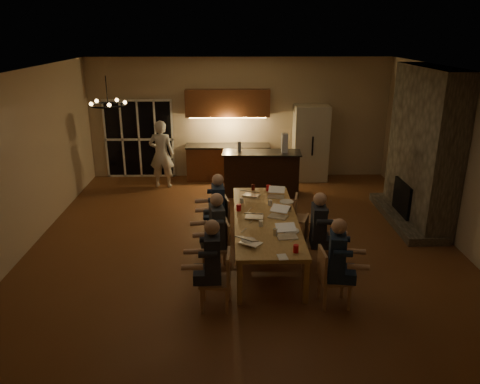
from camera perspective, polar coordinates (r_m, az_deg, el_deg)
name	(u,v)px	position (r m, az deg, el deg)	size (l,w,h in m)	color
floor	(244,246)	(8.89, 0.46, -6.61)	(9.00, 9.00, 0.00)	brown
back_wall	(239,118)	(12.72, -0.14, 8.97)	(8.00, 0.04, 3.20)	tan
left_wall	(16,166)	(9.13, -25.66, 2.86)	(0.04, 9.00, 3.20)	tan
right_wall	(468,163)	(9.35, 25.99, 3.16)	(0.04, 9.00, 3.20)	tan
ceiling	(244,71)	(8.02, 0.53, 14.54)	(8.00, 9.00, 0.04)	white
french_doors	(139,139)	(13.01, -12.18, 6.30)	(1.86, 0.08, 2.10)	black
fireplace	(424,147)	(10.26, 21.48, 5.09)	(0.58, 2.50, 3.20)	#625A4D
kitchenette	(228,136)	(12.49, -1.49, 6.89)	(2.24, 0.68, 2.40)	brown
refrigerator	(310,143)	(12.67, 8.57, 5.93)	(0.90, 0.68, 2.00)	beige
dining_table	(265,237)	(8.39, 3.09, -5.46)	(1.10, 3.22, 0.75)	tan
bar_island	(261,173)	(11.43, 2.62, 2.27)	(1.88, 0.68, 1.08)	black
chair_left_near	(215,280)	(6.89, -3.08, -10.69)	(0.44, 0.44, 0.89)	tan
chair_left_mid	(215,247)	(7.86, -3.03, -6.70)	(0.44, 0.44, 0.89)	tan
chair_left_far	(216,220)	(8.89, -2.92, -3.49)	(0.44, 0.44, 0.89)	tan
chair_right_near	(335,278)	(7.09, 11.47, -10.19)	(0.44, 0.44, 0.89)	tan
chair_right_mid	(316,243)	(8.08, 9.30, -6.17)	(0.44, 0.44, 0.89)	tan
chair_right_far	(306,218)	(9.07, 8.02, -3.19)	(0.44, 0.44, 0.89)	tan
person_left_near	(213,264)	(6.80, -3.34, -8.80)	(0.60, 0.60, 1.38)	#262A31
person_right_near	(336,263)	(6.96, 11.67, -8.50)	(0.60, 0.60, 1.38)	#1C2F47
person_left_mid	(217,232)	(7.79, -2.79, -4.95)	(0.60, 0.60, 1.38)	#3C4247
person_right_mid	(318,232)	(7.91, 9.50, -4.81)	(0.60, 0.60, 1.38)	#262A31
person_left_far	(218,209)	(8.76, -2.67, -2.12)	(0.60, 0.60, 1.38)	#1C2F47
standing_person	(162,154)	(12.11, -9.55, 4.59)	(0.63, 0.41, 1.73)	silver
chandelier	(108,105)	(7.77, -15.79, 10.17)	(0.57, 0.57, 0.03)	black
laptop_a	(251,237)	(7.22, 1.32, -5.47)	(0.32, 0.28, 0.23)	silver
laptop_b	(287,231)	(7.46, 5.78, -4.71)	(0.32, 0.28, 0.23)	silver
laptop_c	(254,211)	(8.18, 1.75, -2.39)	(0.32, 0.28, 0.23)	silver
laptop_d	(278,211)	(8.23, 4.66, -2.33)	(0.32, 0.28, 0.23)	silver
laptop_e	(252,190)	(9.25, 1.42, 0.22)	(0.32, 0.28, 0.23)	silver
laptop_f	(276,192)	(9.19, 4.44, 0.04)	(0.32, 0.28, 0.23)	silver
mug_front	(261,224)	(7.85, 2.59, -3.86)	(0.07, 0.07, 0.10)	white
mug_mid	(270,203)	(8.78, 3.70, -1.31)	(0.08, 0.08, 0.10)	white
mug_back	(242,200)	(8.88, 0.20, -1.02)	(0.08, 0.08, 0.10)	white
redcup_near	(296,249)	(7.01, 6.83, -6.88)	(0.08, 0.08, 0.12)	red
redcup_mid	(239,208)	(8.50, -0.15, -1.92)	(0.09, 0.09, 0.12)	red
redcup_far	(268,188)	(9.56, 3.49, 0.50)	(0.09, 0.09, 0.12)	red
can_silver	(275,232)	(7.52, 4.34, -4.90)	(0.07, 0.07, 0.12)	#B2B2B7
can_cola	(253,187)	(9.58, 1.61, 0.58)	(0.07, 0.07, 0.12)	#3F0F0C
can_right	(290,209)	(8.50, 6.08, -2.02)	(0.06, 0.06, 0.12)	#B2B2B7
plate_near	(291,231)	(7.73, 6.20, -4.70)	(0.28, 0.28, 0.02)	white
plate_left	(248,240)	(7.34, 1.02, -5.93)	(0.23, 0.23, 0.02)	white
plate_far	(287,202)	(8.97, 5.70, -1.19)	(0.27, 0.27, 0.02)	white
notepad	(283,257)	(6.87, 5.21, -7.91)	(0.14, 0.19, 0.01)	white
bar_bottle	(239,146)	(11.32, -0.07, 5.60)	(0.08, 0.08, 0.24)	#99999E
bar_blender	(285,143)	(11.22, 5.46, 5.96)	(0.15, 0.15, 0.46)	silver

